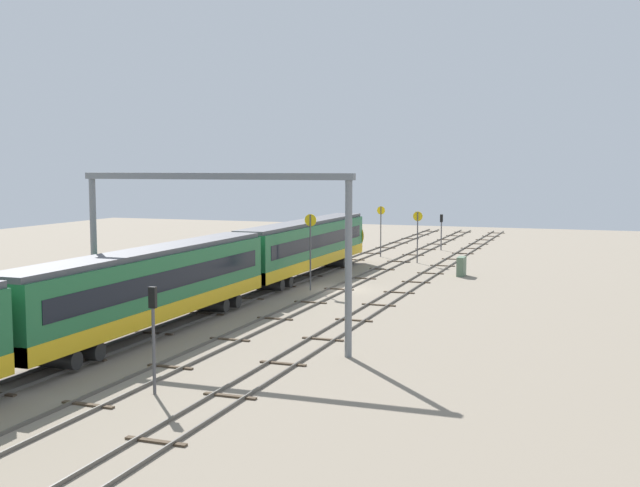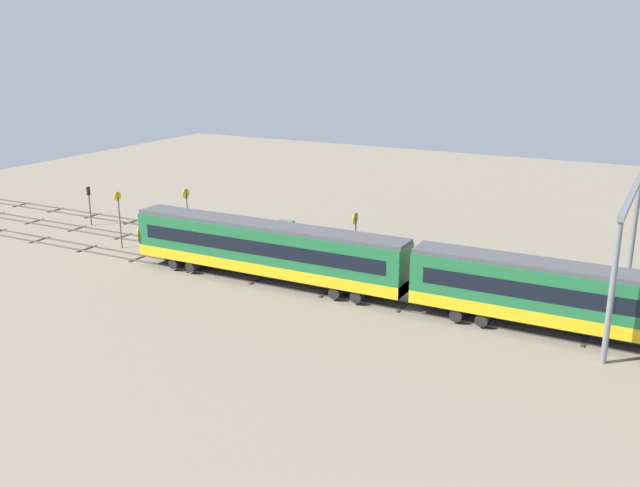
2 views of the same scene
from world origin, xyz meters
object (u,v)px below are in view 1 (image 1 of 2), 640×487
object	(u,v)px
speed_sign_mid_trackside	(381,225)
relay_cabinet	(461,266)
speed_sign_far_trackside	(418,229)
signal_light_trackside_approach	(153,324)
train	(157,287)
signal_light_trackside_departure	(441,227)
speed_sign_near_foreground	(310,241)
overhead_gantry	(213,221)

from	to	relation	value
speed_sign_mid_trackside	relay_cabinet	size ratio (longest dim) A/B	3.20
speed_sign_far_trackside	signal_light_trackside_approach	world-z (taller)	speed_sign_far_trackside
train	signal_light_trackside_approach	xyz separation A→B (m)	(-10.82, -6.52, 0.35)
train	relay_cabinet	xyz separation A→B (m)	(29.72, -12.59, -1.81)
speed_sign_mid_trackside	signal_light_trackside_departure	size ratio (longest dim) A/B	1.30
speed_sign_near_foreground	relay_cabinet	distance (m)	15.81
speed_sign_far_trackside	signal_light_trackside_approach	size ratio (longest dim) A/B	1.13
speed_sign_near_foreground	signal_light_trackside_approach	size ratio (longest dim) A/B	1.30
relay_cabinet	speed_sign_mid_trackside	bearing A→B (deg)	42.04
speed_sign_near_foreground	signal_light_trackside_departure	world-z (taller)	speed_sign_near_foreground
speed_sign_near_foreground	speed_sign_mid_trackside	xyz separation A→B (m)	(23.95, 0.96, -0.39)
speed_sign_near_foreground	speed_sign_mid_trackside	world-z (taller)	speed_sign_near_foreground
train	speed_sign_near_foreground	xyz separation A→B (m)	(17.62, -2.87, 1.19)
speed_sign_mid_trackside	signal_light_trackside_approach	world-z (taller)	speed_sign_mid_trackside
speed_sign_mid_trackside	relay_cabinet	world-z (taller)	speed_sign_mid_trackside
train	signal_light_trackside_departure	distance (m)	50.83
overhead_gantry	speed_sign_far_trackside	bearing A→B (deg)	-3.17
speed_sign_mid_trackside	train	bearing A→B (deg)	177.38
signal_light_trackside_departure	speed_sign_near_foreground	bearing A→B (deg)	173.30
train	speed_sign_far_trackside	world-z (taller)	speed_sign_far_trackside
relay_cabinet	signal_light_trackside_approach	bearing A→B (deg)	171.49
signal_light_trackside_approach	signal_light_trackside_departure	size ratio (longest dim) A/B	1.11
signal_light_trackside_departure	relay_cabinet	bearing A→B (deg)	-164.14
train	relay_cabinet	distance (m)	32.33
signal_light_trackside_approach	signal_light_trackside_departure	bearing A→B (deg)	-0.18
speed_sign_mid_trackside	speed_sign_near_foreground	bearing A→B (deg)	-177.70
speed_sign_far_trackside	relay_cabinet	xyz separation A→B (m)	(-7.78, -5.75, -2.56)
train	speed_sign_mid_trackside	bearing A→B (deg)	-2.62
overhead_gantry	speed_sign_mid_trackside	xyz separation A→B (m)	(43.41, 2.75, -3.27)
train	overhead_gantry	world-z (taller)	overhead_gantry
signal_light_trackside_approach	overhead_gantry	bearing A→B (deg)	11.75
overhead_gantry	signal_light_trackside_approach	bearing A→B (deg)	-168.25
speed_sign_near_foreground	speed_sign_far_trackside	bearing A→B (deg)	-11.29
overhead_gantry	relay_cabinet	xyz separation A→B (m)	(31.56, -7.93, -5.89)
signal_light_trackside_approach	signal_light_trackside_departure	world-z (taller)	signal_light_trackside_approach
speed_sign_near_foreground	signal_light_trackside_departure	distance (m)	33.01
speed_sign_mid_trackside	signal_light_trackside_departure	world-z (taller)	speed_sign_mid_trackside
speed_sign_near_foreground	signal_light_trackside_approach	xyz separation A→B (m)	(-28.44, -3.66, -0.84)
speed_sign_near_foreground	speed_sign_far_trackside	size ratio (longest dim) A/B	1.15
signal_light_trackside_approach	speed_sign_far_trackside	bearing A→B (deg)	-0.37
train	speed_sign_mid_trackside	size ratio (longest dim) A/B	13.86
speed_sign_near_foreground	signal_light_trackside_departure	size ratio (longest dim) A/B	1.43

